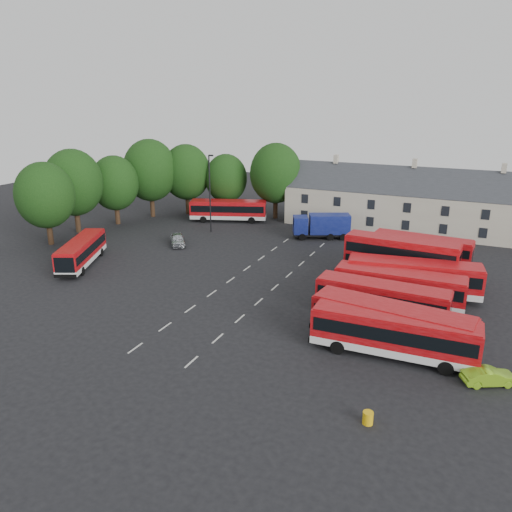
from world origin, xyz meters
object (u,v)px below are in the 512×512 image
object	(u,v)px
bus_row_a	(394,332)
grit_bin	(368,418)
bus_west	(81,250)
lime_car	(489,377)
lamppost	(210,191)
bus_dd_south	(401,257)
box_truck	(322,225)
silver_car	(178,239)

from	to	relation	value
bus_row_a	grit_bin	bearing A→B (deg)	-90.76
grit_bin	bus_west	bearing A→B (deg)	156.99
lime_car	lamppost	size ratio (longest dim) A/B	0.33
bus_row_a	lamppost	bearing A→B (deg)	138.10
bus_row_a	bus_dd_south	xyz separation A→B (m)	(-2.07, 15.97, 0.61)
bus_row_a	bus_west	world-z (taller)	bus_row_a
lime_car	lamppost	distance (m)	44.64
lime_car	grit_bin	distance (m)	9.92
bus_dd_south	box_truck	bearing A→B (deg)	138.38
bus_west	lime_car	world-z (taller)	bus_west
grit_bin	bus_dd_south	bearing A→B (deg)	95.04
bus_row_a	silver_car	size ratio (longest dim) A/B	2.75
bus_row_a	silver_car	distance (m)	34.81
bus_row_a	box_truck	size ratio (longest dim) A/B	1.54
bus_dd_south	lime_car	world-z (taller)	bus_dd_south
bus_west	bus_row_a	bearing A→B (deg)	-124.32
bus_dd_south	silver_car	size ratio (longest dim) A/B	2.62
bus_dd_south	bus_west	world-z (taller)	bus_dd_south
bus_dd_south	silver_car	world-z (taller)	bus_dd_south
bus_dd_south	grit_bin	distance (m)	24.82
lime_car	lamppost	bearing A→B (deg)	26.34
bus_dd_south	box_truck	size ratio (longest dim) A/B	1.47
bus_west	lime_car	distance (m)	42.84
box_truck	bus_dd_south	bearing A→B (deg)	-70.01
bus_west	lime_car	size ratio (longest dim) A/B	2.93
box_truck	grit_bin	distance (m)	39.54
lime_car	silver_car	bearing A→B (deg)	35.31
bus_row_a	bus_west	bearing A→B (deg)	168.19
bus_dd_south	bus_west	xyz separation A→B (m)	(-33.49, -9.47, -0.86)
silver_car	lime_car	size ratio (longest dim) A/B	1.21
box_truck	grit_bin	world-z (taller)	box_truck
silver_car	lime_car	distance (m)	41.11
bus_west	silver_car	world-z (taller)	bus_west
silver_car	lamppost	bearing A→B (deg)	47.76
lamppost	silver_car	bearing A→B (deg)	-95.77
bus_dd_south	lamppost	bearing A→B (deg)	165.54
box_truck	silver_car	world-z (taller)	box_truck
bus_dd_south	lime_car	xyz separation A→B (m)	(8.65, -17.11, -2.04)
lime_car	grit_bin	bearing A→B (deg)	111.62
bus_dd_south	lamppost	xyz separation A→B (m)	(-27.21, 8.99, 3.09)
bus_row_a	bus_west	distance (m)	36.15
bus_west	grit_bin	size ratio (longest dim) A/B	13.34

